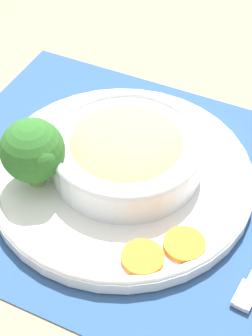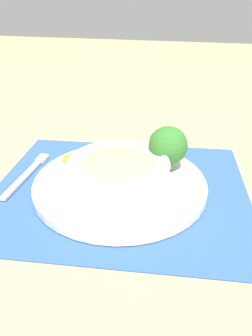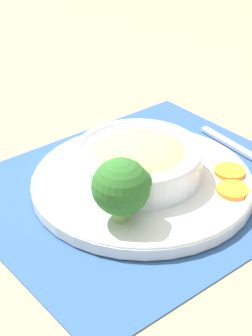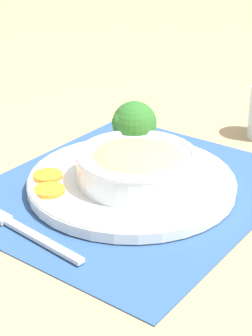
% 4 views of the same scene
% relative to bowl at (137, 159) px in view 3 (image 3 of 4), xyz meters
% --- Properties ---
extents(ground_plane, '(4.00, 4.00, 0.00)m').
position_rel_bowl_xyz_m(ground_plane, '(-0.00, 0.01, -0.05)').
color(ground_plane, tan).
extents(placemat, '(0.51, 0.45, 0.00)m').
position_rel_bowl_xyz_m(placemat, '(-0.00, 0.01, -0.05)').
color(placemat, '#2D5184').
rests_on(placemat, ground_plane).
extents(plate, '(0.32, 0.32, 0.02)m').
position_rel_bowl_xyz_m(plate, '(-0.00, 0.01, -0.03)').
color(plate, white).
rests_on(plate, placemat).
extents(bowl, '(0.19, 0.19, 0.06)m').
position_rel_bowl_xyz_m(bowl, '(0.00, 0.00, 0.00)').
color(bowl, silver).
rests_on(bowl, plate).
extents(broccoli_floret, '(0.07, 0.07, 0.09)m').
position_rel_bowl_xyz_m(broccoli_floret, '(0.08, 0.08, 0.02)').
color(broccoli_floret, '#759E51').
rests_on(broccoli_floret, plate).
extents(carrot_slice_near, '(0.05, 0.05, 0.01)m').
position_rel_bowl_xyz_m(carrot_slice_near, '(-0.09, 0.11, -0.02)').
color(carrot_slice_near, orange).
rests_on(carrot_slice_near, plate).
extents(carrot_slice_middle, '(0.05, 0.05, 0.01)m').
position_rel_bowl_xyz_m(carrot_slice_middle, '(-0.12, 0.07, -0.02)').
color(carrot_slice_middle, orange).
rests_on(carrot_slice_middle, plate).
extents(fork, '(0.02, 0.18, 0.01)m').
position_rel_bowl_xyz_m(fork, '(-0.20, 0.03, -0.04)').
color(fork, silver).
rests_on(fork, placemat).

